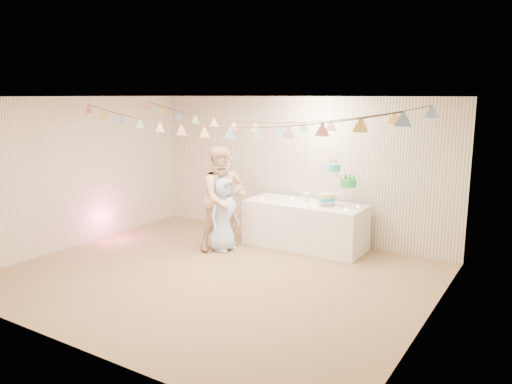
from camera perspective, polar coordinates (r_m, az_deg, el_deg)
The scene contains 25 objects.
floor at distance 7.49m, azimuth -4.61°, elevation -9.52°, with size 6.00×6.00×0.00m, color olive.
ceiling at distance 7.01m, azimuth -4.95°, elevation 10.80°, with size 6.00×6.00×0.00m, color white.
back_wall at distance 9.23m, azimuth 4.55°, elevation 2.76°, with size 6.00×6.00×0.00m, color silver.
front_wall at distance 5.40m, azimuth -20.88°, elevation -3.93°, with size 6.00×6.00×0.00m, color silver.
left_wall at distance 9.23m, azimuth -19.89°, elevation 2.13°, with size 5.00×5.00×0.00m, color silver.
right_wall at distance 5.89m, azimuth 19.36°, elevation -2.61°, with size 5.00×5.00×0.00m, color silver.
table at distance 8.77m, azimuth 5.59°, elevation -3.75°, with size 2.10×0.84×0.79m, color white.
cake_stand at distance 8.43m, azimuth 9.18°, elevation 0.61°, with size 0.66×0.39×0.74m, color silver, non-canonical shape.
cake_bottom at distance 8.49m, azimuth 8.03°, elevation -1.23°, with size 0.31×0.31×0.15m, color teal, non-canonical shape.
cake_middle at distance 8.45m, azimuth 10.54°, elevation 0.50°, with size 0.27×0.27×0.22m, color green, non-canonical shape.
cake_top_tier at distance 8.39m, azimuth 8.78°, elevation 2.35°, with size 0.25×0.25×0.19m, color #43C9D2, non-canonical shape.
platter at distance 8.86m, azimuth 2.71°, elevation -1.13°, with size 0.33×0.33×0.02m, color white.
posy at distance 8.71m, azimuth 5.73°, elevation -0.83°, with size 0.16×0.16×0.18m, color white, non-canonical shape.
person_adult_a at distance 8.70m, azimuth -3.52°, elevation -0.91°, with size 0.60×0.40×1.65m, color tan.
person_adult_b at distance 8.50m, azimuth -3.77°, elevation -0.77°, with size 0.86×0.67×1.77m, color tan.
person_child at distance 8.49m, azimuth -3.76°, elevation -2.53°, with size 0.62×0.40×1.27m, color #B4CFFF.
bunting_back at distance 7.92m, azimuth -0.08°, elevation 9.06°, with size 5.60×1.10×0.40m, color pink, non-canonical shape.
bunting_front at distance 6.86m, azimuth -5.92°, elevation 8.43°, with size 5.60×0.90×0.36m, color #72A5E5, non-canonical shape.
tealight_0 at distance 8.92m, azimuth 0.61°, elevation -0.74°, with size 0.04×0.04×0.03m, color #FFD88C.
tealight_1 at distance 8.99m, azimuth 4.16°, elevation -0.68°, with size 0.04×0.04×0.03m, color #FFD88C.
tealight_2 at distance 8.44m, azimuth 5.58°, elevation -1.48°, with size 0.04×0.04×0.03m, color #FFD88C.
tealight_3 at distance 8.72m, azimuth 8.35°, elevation -1.13°, with size 0.04×0.04×0.03m, color #FFD88C.
tealight_4 at distance 8.19m, azimuth 10.22°, elevation -1.99°, with size 0.04×0.04×0.03m, color #FFD88C.
tealight_5 at distance 8.46m, azimuth 11.56°, elevation -1.62°, with size 0.04×0.04×0.03m, color #FFD88C.
tealight_6 at distance 8.54m, azimuth 6.34°, elevation -1.35°, with size 0.04×0.04×0.03m, color #FFD88C.
Camera 1 is at (4.21, -5.61, 2.63)m, focal length 35.00 mm.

